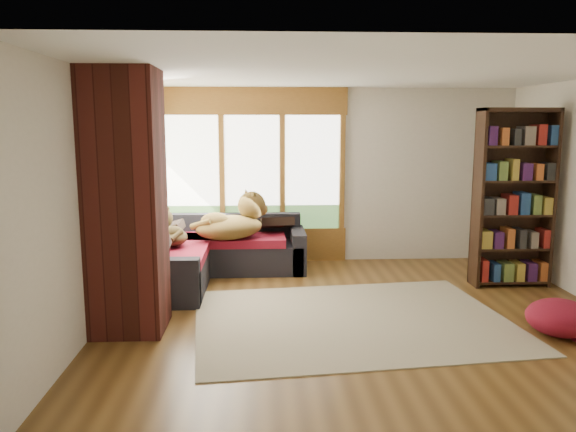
# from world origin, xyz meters

# --- Properties ---
(floor) EXTENTS (5.50, 5.50, 0.00)m
(floor) POSITION_xyz_m (0.00, 0.00, 0.00)
(floor) COLOR #543817
(floor) RESTS_ON ground
(ceiling) EXTENTS (5.50, 5.50, 0.00)m
(ceiling) POSITION_xyz_m (0.00, 0.00, 2.60)
(ceiling) COLOR white
(wall_back) EXTENTS (5.50, 0.04, 2.60)m
(wall_back) POSITION_xyz_m (0.00, 2.50, 1.30)
(wall_back) COLOR silver
(wall_back) RESTS_ON ground
(wall_front) EXTENTS (5.50, 0.04, 2.60)m
(wall_front) POSITION_xyz_m (0.00, -2.50, 1.30)
(wall_front) COLOR silver
(wall_front) RESTS_ON ground
(wall_left) EXTENTS (0.04, 5.00, 2.60)m
(wall_left) POSITION_xyz_m (-2.75, 0.00, 1.30)
(wall_left) COLOR silver
(wall_left) RESTS_ON ground
(windows_back) EXTENTS (2.82, 0.10, 1.90)m
(windows_back) POSITION_xyz_m (-1.20, 2.47, 1.35)
(windows_back) COLOR #8D5D24
(windows_back) RESTS_ON wall_back
(windows_left) EXTENTS (0.10, 2.62, 1.90)m
(windows_left) POSITION_xyz_m (-2.72, 1.20, 1.35)
(windows_left) COLOR #8D5D24
(windows_left) RESTS_ON wall_left
(roller_blind) EXTENTS (0.03, 0.72, 0.90)m
(roller_blind) POSITION_xyz_m (-2.69, 2.03, 1.75)
(roller_blind) COLOR #6C8E5D
(roller_blind) RESTS_ON wall_left
(brick_chimney) EXTENTS (0.70, 0.70, 2.60)m
(brick_chimney) POSITION_xyz_m (-2.40, -0.35, 1.30)
(brick_chimney) COLOR #471914
(brick_chimney) RESTS_ON ground
(sectional_sofa) EXTENTS (2.20, 2.20, 0.80)m
(sectional_sofa) POSITION_xyz_m (-1.95, 1.70, 0.30)
(sectional_sofa) COLOR black
(sectional_sofa) RESTS_ON ground
(area_rug) EXTENTS (3.54, 2.86, 0.01)m
(area_rug) POSITION_xyz_m (-0.12, -0.21, 0.01)
(area_rug) COLOR beige
(area_rug) RESTS_ON ground
(bookshelf) EXTENTS (0.97, 0.32, 2.27)m
(bookshelf) POSITION_xyz_m (2.14, 1.02, 1.13)
(bookshelf) COLOR black
(bookshelf) RESTS_ON ground
(pouf) EXTENTS (0.70, 0.70, 0.35)m
(pouf) POSITION_xyz_m (1.88, -0.72, 0.19)
(pouf) COLOR maroon
(pouf) RESTS_ON area_rug
(dog_tan) EXTENTS (1.13, 1.00, 0.55)m
(dog_tan) POSITION_xyz_m (-1.43, 1.68, 0.82)
(dog_tan) COLOR brown
(dog_tan) RESTS_ON sectional_sofa
(dog_brindle) EXTENTS (0.71, 0.82, 0.40)m
(dog_brindle) POSITION_xyz_m (-2.29, 1.34, 0.74)
(dog_brindle) COLOR black
(dog_brindle) RESTS_ON sectional_sofa
(throw_pillows) EXTENTS (1.98, 1.68, 0.45)m
(throw_pillows) POSITION_xyz_m (-1.86, 1.75, 0.78)
(throw_pillows) COLOR black
(throw_pillows) RESTS_ON sectional_sofa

